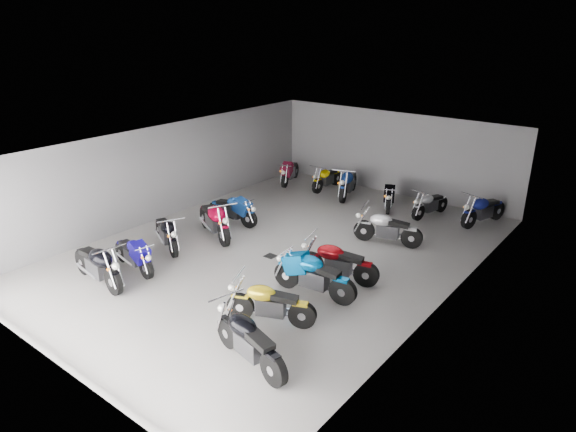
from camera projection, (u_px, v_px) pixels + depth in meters
name	position (u px, v px, depth m)	size (l,w,h in m)	color
ground	(281.00, 251.00, 15.36)	(14.00, 14.00, 0.00)	gray
wall_back	(394.00, 153.00, 19.92)	(10.00, 0.10, 3.20)	slate
wall_left	(168.00, 171.00, 17.66)	(0.10, 14.00, 3.20)	slate
wall_right	(448.00, 244.00, 11.90)	(0.10, 14.00, 3.20)	slate
ceiling	(281.00, 145.00, 14.20)	(10.00, 14.00, 0.04)	black
drain_grate	(270.00, 256.00, 14.99)	(0.32, 0.32, 0.01)	black
motorcycle_left_a	(98.00, 265.00, 13.22)	(2.32, 0.52, 1.02)	black
motorcycle_left_b	(134.00, 254.00, 14.00)	(2.00, 0.51, 0.88)	black
motorcycle_left_c	(167.00, 232.00, 15.35)	(1.97, 1.02, 0.93)	black
motorcycle_left_d	(214.00, 220.00, 16.13)	(2.25, 1.14, 1.06)	black
motorcycle_left_e	(233.00, 210.00, 17.23)	(2.06, 0.43, 0.91)	black
motorcycle_right_a	(249.00, 341.00, 10.13)	(2.22, 0.67, 0.99)	black
motorcycle_right_b	(270.00, 303.00, 11.53)	(1.98, 0.97, 0.92)	black
motorcycle_right_c	(313.00, 275.00, 12.69)	(2.29, 0.51, 1.01)	black
motorcycle_right_d	(337.00, 262.00, 13.43)	(2.16, 0.68, 0.96)	black
motorcycle_right_f	(387.00, 228.00, 15.65)	(2.09, 0.69, 0.94)	black
motorcycle_back_a	(290.00, 171.00, 21.53)	(0.86, 1.99, 0.91)	black
motorcycle_back_b	(327.00, 178.00, 20.72)	(0.39, 1.98, 0.87)	black
motorcycle_back_c	(348.00, 183.00, 19.83)	(0.89, 2.24, 1.02)	black
motorcycle_back_d	(390.00, 195.00, 18.67)	(0.96, 1.89, 0.89)	black
motorcycle_back_e	(430.00, 204.00, 17.87)	(0.56, 1.88, 0.83)	black
motorcycle_back_f	(483.00, 210.00, 17.16)	(0.80, 2.08, 0.94)	black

